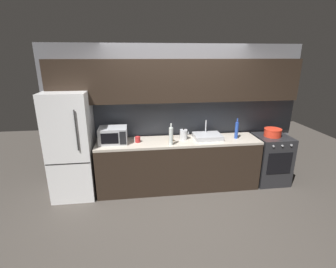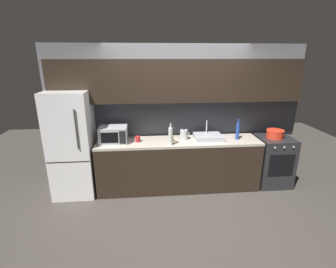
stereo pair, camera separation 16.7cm
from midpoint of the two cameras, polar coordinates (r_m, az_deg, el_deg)
name	(u,v)px [view 2 (the right image)]	position (r m, az deg, el deg)	size (l,w,h in m)	color
ground_plane	(186,217)	(3.89, 5.46, -18.63)	(10.00, 10.00, 0.00)	#3D3833
back_wall	(177,100)	(4.38, 3.22, 7.81)	(4.56, 0.44, 2.50)	slate
counter_run	(178,164)	(4.43, 3.53, -7.02)	(2.82, 0.60, 0.90)	black
refrigerator	(73,144)	(4.37, -20.23, -2.24)	(0.68, 0.69, 1.78)	white
oven_range	(272,161)	(4.99, 23.94, -5.69)	(0.60, 0.62, 0.90)	#232326
microwave	(113,134)	(4.22, -11.43, -0.12)	(0.46, 0.35, 0.27)	#A8AAAF
sink_basin	(208,137)	(4.38, 10.33, -0.66)	(0.48, 0.38, 0.30)	#ADAFB5
kettle	(184,135)	(4.29, 4.80, -0.17)	(0.17, 0.13, 0.20)	#B7BABF
wine_bottle_blue	(238,131)	(4.46, 16.87, 0.68)	(0.06, 0.06, 0.36)	#234299
wine_bottle_clear	(171,136)	(3.99, 1.78, -0.50)	(0.07, 0.07, 0.37)	silver
mug_red	(138,139)	(4.20, -5.90, -1.18)	(0.09, 0.09, 0.10)	#A82323
mug_amber	(171,139)	(4.20, 1.86, -1.07)	(0.08, 0.08, 0.10)	#B27019
cooking_pot	(275,134)	(4.81, 24.47, 0.03)	(0.30, 0.30, 0.14)	red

